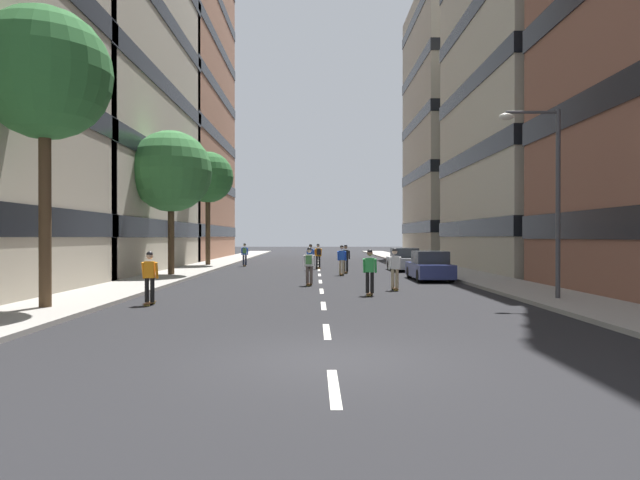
{
  "coord_description": "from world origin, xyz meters",
  "views": [
    {
      "loc": [
        -0.29,
        -10.39,
        2.24
      ],
      "look_at": [
        0.0,
        19.99,
        2.08
      ],
      "focal_mm": 31.72,
      "sensor_mm": 36.0,
      "label": 1
    }
  ],
  "objects": [
    {
      "name": "skater_0",
      "position": [
        -5.73,
        8.25,
        0.98
      ],
      "size": [
        0.53,
        0.9,
        1.78
      ],
      "color": "brown",
      "rests_on": "ground_plane"
    },
    {
      "name": "ground_plane",
      "position": [
        0.0,
        30.05,
        0.0
      ],
      "size": [
        180.31,
        180.31,
        0.0
      ],
      "primitive_type": "plane",
      "color": "black"
    },
    {
      "name": "skater_4",
      "position": [
        1.63,
        24.53,
        0.98
      ],
      "size": [
        0.56,
        0.92,
        1.78
      ],
      "color": "brown",
      "rests_on": "ground_plane"
    },
    {
      "name": "skater_7",
      "position": [
        -0.56,
        27.69,
        0.98
      ],
      "size": [
        0.53,
        0.9,
        1.78
      ],
      "color": "brown",
      "rests_on": "ground_plane"
    },
    {
      "name": "building_right_far",
      "position": [
        18.86,
        47.2,
        13.45
      ],
      "size": [
        17.95,
        16.13,
        26.72
      ],
      "color": "#B2A893",
      "rests_on": "ground_plane"
    },
    {
      "name": "skater_6",
      "position": [
        -0.54,
        15.66,
        1.02
      ],
      "size": [
        0.56,
        0.92,
        1.78
      ],
      "color": "brown",
      "rests_on": "ground_plane"
    },
    {
      "name": "building_right_mid",
      "position": [
        18.86,
        26.98,
        11.85
      ],
      "size": [
        17.95,
        17.22,
        23.53
      ],
      "color": "#BCB29E",
      "rests_on": "ground_plane"
    },
    {
      "name": "sidewalk_left",
      "position": [
        -8.41,
        33.81,
        0.07
      ],
      "size": [
        3.07,
        82.64,
        0.14
      ],
      "primitive_type": "cube",
      "color": "#9E9991",
      "rests_on": "ground_plane"
    },
    {
      "name": "skater_8",
      "position": [
        1.3,
        22.62,
        0.98
      ],
      "size": [
        0.56,
        0.92,
        1.78
      ],
      "color": "brown",
      "rests_on": "ground_plane"
    },
    {
      "name": "building_left_mid",
      "position": [
        -18.86,
        26.98,
        13.98
      ],
      "size": [
        17.95,
        21.04,
        27.79
      ],
      "color": "#B2A893",
      "rests_on": "ground_plane"
    },
    {
      "name": "streetlamp_right",
      "position": [
        7.73,
        8.97,
        4.14
      ],
      "size": [
        2.13,
        0.3,
        6.5
      ],
      "color": "#3F3F44",
      "rests_on": "sidewalk_right"
    },
    {
      "name": "street_tree_near",
      "position": [
        -8.41,
        21.58,
        5.94
      ],
      "size": [
        4.58,
        4.58,
        8.11
      ],
      "color": "#4C3823",
      "rests_on": "sidewalk_left"
    },
    {
      "name": "building_left_far",
      "position": [
        -18.86,
        47.2,
        16.56
      ],
      "size": [
        17.95,
        21.61,
        32.95
      ],
      "color": "#9E6B51",
      "rests_on": "ground_plane"
    },
    {
      "name": "skater_3",
      "position": [
        1.83,
        11.23,
        0.98
      ],
      "size": [
        0.56,
        0.92,
        1.78
      ],
      "color": "brown",
      "rests_on": "ground_plane"
    },
    {
      "name": "skater_1",
      "position": [
        -0.04,
        29.41,
        1.02
      ],
      "size": [
        0.57,
        0.92,
        1.78
      ],
      "color": "brown",
      "rests_on": "ground_plane"
    },
    {
      "name": "street_tree_mid",
      "position": [
        -8.41,
        32.57,
        6.75
      ],
      "size": [
        3.87,
        3.87,
        8.6
      ],
      "color": "#4C3823",
      "rests_on": "sidewalk_left"
    },
    {
      "name": "parked_car_near",
      "position": [
        5.67,
        18.81,
        0.7
      ],
      "size": [
        1.82,
        4.4,
        1.52
      ],
      "color": "navy",
      "rests_on": "ground_plane"
    },
    {
      "name": "street_tree_far",
      "position": [
        -8.41,
        6.67,
        7.12
      ],
      "size": [
        3.95,
        3.95,
        9.01
      ],
      "color": "#4C3823",
      "rests_on": "sidewalk_left"
    },
    {
      "name": "lane_markings",
      "position": [
        0.0,
        30.5,
        0.0
      ],
      "size": [
        0.16,
        67.2,
        0.01
      ],
      "color": "silver",
      "rests_on": "ground_plane"
    },
    {
      "name": "parked_car_mid",
      "position": [
        5.67,
        27.13,
        0.7
      ],
      "size": [
        1.82,
        4.4,
        1.52
      ],
      "color": "#B2B7BF",
      "rests_on": "ground_plane"
    },
    {
      "name": "skater_5",
      "position": [
        3.1,
        13.37,
        0.98
      ],
      "size": [
        0.53,
        0.9,
        1.78
      ],
      "color": "brown",
      "rests_on": "ground_plane"
    },
    {
      "name": "skater_2",
      "position": [
        -5.66,
        32.91,
        1.02
      ],
      "size": [
        0.55,
        0.91,
        1.78
      ],
      "color": "brown",
      "rests_on": "ground_plane"
    },
    {
      "name": "sidewalk_right",
      "position": [
        8.41,
        33.81,
        0.07
      ],
      "size": [
        3.07,
        82.64,
        0.14
      ],
      "primitive_type": "cube",
      "color": "#9E9991",
      "rests_on": "ground_plane"
    }
  ]
}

